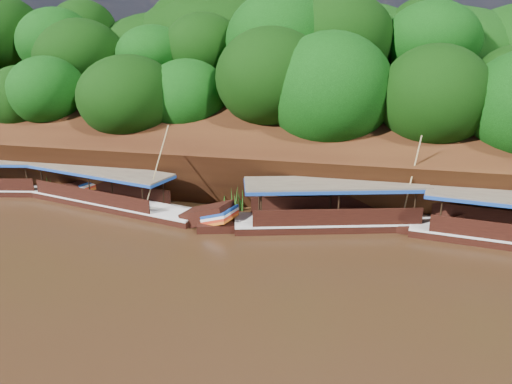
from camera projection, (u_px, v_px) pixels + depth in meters
ground at (296, 286)px, 22.62m from camera, size 160.00×160.00×0.00m
riverbank at (338, 142)px, 43.09m from camera, size 120.00×30.06×19.40m
boat_1 at (361, 216)px, 29.45m from camera, size 15.85×6.52×6.11m
boat_2 at (121, 200)px, 32.41m from camera, size 15.78×5.67×6.21m
boat_3 at (2, 185)px, 35.65m from camera, size 13.93×4.72×2.93m
reeds at (276, 196)px, 32.03m from camera, size 49.53×2.46×2.19m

